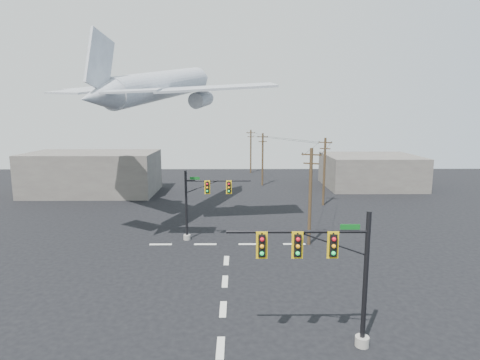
{
  "coord_description": "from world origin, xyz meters",
  "views": [
    {
      "loc": [
        0.83,
        -22.47,
        11.74
      ],
      "look_at": [
        1.06,
        5.0,
        7.05
      ],
      "focal_mm": 30.0,
      "sensor_mm": 36.0,
      "label": 1
    }
  ],
  "objects_px": {
    "signal_mast_far": "(200,203)",
    "utility_pole_d": "(251,150)",
    "utility_pole_a": "(310,195)",
    "airliner": "(162,86)",
    "signal_mast_near": "(331,272)",
    "utility_pole_b": "(324,170)",
    "utility_pole_c": "(263,158)"
  },
  "relations": [
    {
      "from": "signal_mast_near",
      "to": "signal_mast_far",
      "type": "height_order",
      "value": "signal_mast_near"
    },
    {
      "from": "utility_pole_b",
      "to": "utility_pole_c",
      "type": "height_order",
      "value": "utility_pole_b"
    },
    {
      "from": "signal_mast_near",
      "to": "utility_pole_b",
      "type": "height_order",
      "value": "utility_pole_b"
    },
    {
      "from": "signal_mast_near",
      "to": "airliner",
      "type": "distance_m",
      "value": 29.04
    },
    {
      "from": "utility_pole_a",
      "to": "utility_pole_b",
      "type": "distance_m",
      "value": 15.95
    },
    {
      "from": "signal_mast_near",
      "to": "utility_pole_d",
      "type": "distance_m",
      "value": 58.71
    },
    {
      "from": "utility_pole_b",
      "to": "utility_pole_d",
      "type": "xyz_separation_m",
      "value": [
        -8.28,
        27.53,
        -0.11
      ]
    },
    {
      "from": "utility_pole_b",
      "to": "utility_pole_c",
      "type": "bearing_deg",
      "value": 139.52
    },
    {
      "from": "signal_mast_near",
      "to": "utility_pole_d",
      "type": "xyz_separation_m",
      "value": [
        -1.88,
        58.67,
        0.37
      ]
    },
    {
      "from": "utility_pole_c",
      "to": "utility_pole_d",
      "type": "xyz_separation_m",
      "value": [
        -1.42,
        13.45,
        -0.03
      ]
    },
    {
      "from": "utility_pole_a",
      "to": "airliner",
      "type": "bearing_deg",
      "value": 170.7
    },
    {
      "from": "signal_mast_far",
      "to": "utility_pole_d",
      "type": "bearing_deg",
      "value": 81.63
    },
    {
      "from": "signal_mast_near",
      "to": "airliner",
      "type": "relative_size",
      "value": 0.28
    },
    {
      "from": "utility_pole_c",
      "to": "airliner",
      "type": "bearing_deg",
      "value": -128.02
    },
    {
      "from": "signal_mast_near",
      "to": "signal_mast_far",
      "type": "relative_size",
      "value": 1.11
    },
    {
      "from": "utility_pole_a",
      "to": "utility_pole_d",
      "type": "relative_size",
      "value": 1.04
    },
    {
      "from": "utility_pole_a",
      "to": "utility_pole_d",
      "type": "xyz_separation_m",
      "value": [
        -3.73,
        42.81,
        -0.16
      ]
    },
    {
      "from": "utility_pole_b",
      "to": "utility_pole_c",
      "type": "relative_size",
      "value": 1.02
    },
    {
      "from": "utility_pole_a",
      "to": "utility_pole_c",
      "type": "height_order",
      "value": "utility_pole_a"
    },
    {
      "from": "utility_pole_a",
      "to": "airliner",
      "type": "relative_size",
      "value": 0.34
    },
    {
      "from": "signal_mast_near",
      "to": "airliner",
      "type": "xyz_separation_m",
      "value": [
        -12.36,
        24.14,
        10.38
      ]
    },
    {
      "from": "utility_pole_d",
      "to": "airliner",
      "type": "height_order",
      "value": "airliner"
    },
    {
      "from": "signal_mast_far",
      "to": "utility_pole_a",
      "type": "distance_m",
      "value": 9.97
    },
    {
      "from": "utility_pole_a",
      "to": "airliner",
      "type": "distance_m",
      "value": 19.17
    },
    {
      "from": "utility_pole_c",
      "to": "signal_mast_near",
      "type": "bearing_deg",
      "value": -98.0
    },
    {
      "from": "utility_pole_d",
      "to": "signal_mast_far",
      "type": "bearing_deg",
      "value": -81.74
    },
    {
      "from": "airliner",
      "to": "signal_mast_near",
      "type": "bearing_deg",
      "value": -135.06
    },
    {
      "from": "utility_pole_a",
      "to": "airliner",
      "type": "xyz_separation_m",
      "value": [
        -14.21,
        8.28,
        9.85
      ]
    },
    {
      "from": "signal_mast_far",
      "to": "utility_pole_d",
      "type": "height_order",
      "value": "utility_pole_d"
    },
    {
      "from": "signal_mast_far",
      "to": "utility_pole_a",
      "type": "bearing_deg",
      "value": -8.14
    },
    {
      "from": "signal_mast_near",
      "to": "utility_pole_a",
      "type": "distance_m",
      "value": 15.98
    },
    {
      "from": "signal_mast_far",
      "to": "utility_pole_a",
      "type": "xyz_separation_m",
      "value": [
        9.82,
        -1.4,
        1.05
      ]
    }
  ]
}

